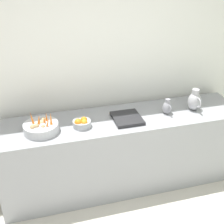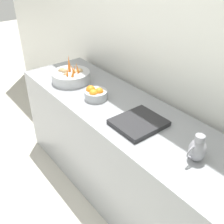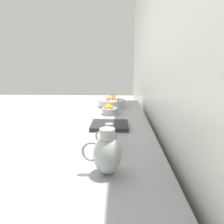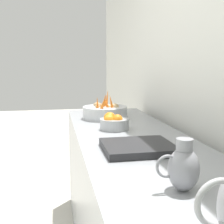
{
  "view_description": "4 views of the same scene",
  "coord_description": "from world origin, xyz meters",
  "px_view_note": "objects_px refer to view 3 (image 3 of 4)",
  "views": [
    {
      "loc": [
        1.27,
        -0.81,
        2.48
      ],
      "look_at": [
        -1.32,
        -0.09,
        1.08
      ],
      "focal_mm": 48.69,
      "sensor_mm": 36.0,
      "label": 1
    },
    {
      "loc": [
        -0.34,
        1.24,
        1.97
      ],
      "look_at": [
        -1.33,
        -0.03,
        0.97
      ],
      "focal_mm": 43.34,
      "sensor_mm": 36.0,
      "label": 2
    },
    {
      "loc": [
        -1.54,
        1.93,
        1.47
      ],
      "look_at": [
        -1.48,
        0.21,
        1.06
      ],
      "focal_mm": 32.92,
      "sensor_mm": 36.0,
      "label": 3
    },
    {
      "loc": [
        -1.06,
        1.45,
        1.3
      ],
      "look_at": [
        -1.32,
        0.15,
        1.09
      ],
      "focal_mm": 46.93,
      "sensor_mm": 36.0,
      "label": 4
    }
  ],
  "objects_px": {
    "orange_bowl": "(110,110)",
    "vegetable_colander": "(112,103)",
    "metal_pitcher_short": "(109,137)",
    "metal_pitcher_tall": "(107,154)"
  },
  "relations": [
    {
      "from": "orange_bowl",
      "to": "metal_pitcher_short",
      "type": "relative_size",
      "value": 1.06
    },
    {
      "from": "vegetable_colander",
      "to": "metal_pitcher_tall",
      "type": "relative_size",
      "value": 1.38
    },
    {
      "from": "orange_bowl",
      "to": "metal_pitcher_tall",
      "type": "distance_m",
      "value": 1.31
    },
    {
      "from": "metal_pitcher_tall",
      "to": "orange_bowl",
      "type": "bearing_deg",
      "value": -88.08
    },
    {
      "from": "metal_pitcher_short",
      "to": "orange_bowl",
      "type": "bearing_deg",
      "value": -87.7
    },
    {
      "from": "orange_bowl",
      "to": "vegetable_colander",
      "type": "bearing_deg",
      "value": -91.75
    },
    {
      "from": "vegetable_colander",
      "to": "orange_bowl",
      "type": "height_order",
      "value": "vegetable_colander"
    },
    {
      "from": "vegetable_colander",
      "to": "orange_bowl",
      "type": "relative_size",
      "value": 1.85
    },
    {
      "from": "orange_bowl",
      "to": "metal_pitcher_short",
      "type": "height_order",
      "value": "metal_pitcher_short"
    },
    {
      "from": "orange_bowl",
      "to": "metal_pitcher_short",
      "type": "bearing_deg",
      "value": 92.3
    }
  ]
}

